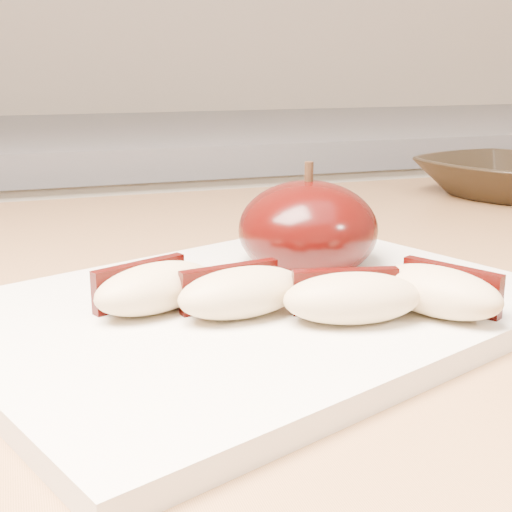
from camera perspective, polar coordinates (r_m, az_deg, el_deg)
name	(u,v)px	position (r m, az deg, el deg)	size (l,w,h in m)	color
back_cabinet	(137,398)	(1.29, -9.53, -11.11)	(2.40, 0.62, 0.94)	silver
cutting_board	(256,310)	(0.40, 0.00, -4.36)	(0.31, 0.23, 0.01)	silver
apple_half	(308,229)	(0.46, 4.17, 2.13)	(0.12, 0.12, 0.08)	black
apple_wedge_a	(153,287)	(0.38, -8.21, -2.49)	(0.08, 0.06, 0.03)	tan
apple_wedge_b	(241,292)	(0.37, -1.22, -2.87)	(0.08, 0.05, 0.03)	tan
apple_wedge_c	(352,297)	(0.36, 7.66, -3.29)	(0.08, 0.05, 0.03)	tan
apple_wedge_d	(439,291)	(0.38, 14.43, -2.72)	(0.06, 0.08, 0.03)	tan
bowl	(503,177)	(0.81, 19.16, 5.96)	(0.17, 0.17, 0.04)	black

